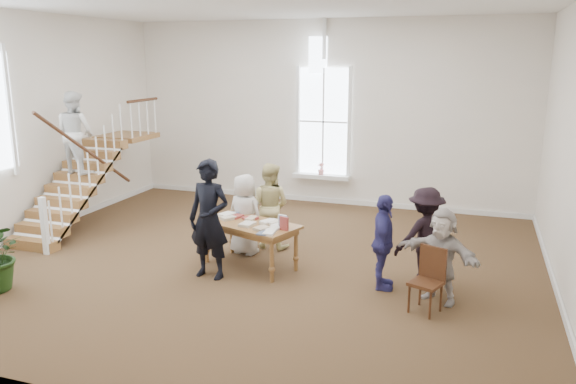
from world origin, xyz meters
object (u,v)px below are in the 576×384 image
(woman_cluster_c, at_px, (441,255))
(side_chair, at_px, (429,276))
(woman_cluster_a, at_px, (383,242))
(library_table, at_px, (250,227))
(person_yellow, at_px, (269,206))
(woman_cluster_b, at_px, (425,236))
(police_officer, at_px, (209,219))
(elderly_woman, at_px, (245,214))

(woman_cluster_c, height_order, side_chair, woman_cluster_c)
(woman_cluster_a, distance_m, woman_cluster_c, 0.92)
(library_table, bearing_deg, person_yellow, 111.80)
(library_table, bearing_deg, woman_cluster_c, 11.59)
(person_yellow, relative_size, woman_cluster_b, 1.04)
(police_officer, height_order, side_chair, police_officer)
(police_officer, xyz_separation_m, side_chair, (3.57, -0.16, -0.47))
(police_officer, relative_size, side_chair, 2.10)
(woman_cluster_a, xyz_separation_m, woman_cluster_c, (0.90, -0.20, -0.04))
(person_yellow, height_order, woman_cluster_c, person_yellow)
(library_table, bearing_deg, woman_cluster_a, 13.63)
(person_yellow, relative_size, woman_cluster_c, 1.14)
(person_yellow, distance_m, woman_cluster_b, 3.13)
(person_yellow, height_order, woman_cluster_b, person_yellow)
(library_table, distance_m, police_officer, 0.84)
(woman_cluster_a, bearing_deg, woman_cluster_c, -110.02)
(woman_cluster_b, distance_m, woman_cluster_c, 0.72)
(library_table, distance_m, woman_cluster_c, 3.27)
(elderly_woman, distance_m, woman_cluster_c, 3.74)
(side_chair, bearing_deg, person_yellow, 170.99)
(police_officer, height_order, woman_cluster_c, police_officer)
(library_table, relative_size, side_chair, 1.99)
(police_officer, height_order, person_yellow, police_officer)
(police_officer, distance_m, woman_cluster_a, 2.85)
(woman_cluster_c, bearing_deg, person_yellow, -178.14)
(library_table, distance_m, woman_cluster_b, 2.96)
(library_table, height_order, police_officer, police_officer)
(person_yellow, distance_m, woman_cluster_a, 2.74)
(woman_cluster_c, bearing_deg, police_officer, -149.87)
(woman_cluster_c, bearing_deg, woman_cluster_a, -166.01)
(woman_cluster_b, bearing_deg, side_chair, 62.57)
(woman_cluster_b, bearing_deg, library_table, -31.96)
(elderly_woman, height_order, person_yellow, person_yellow)
(library_table, xyz_separation_m, side_chair, (3.11, -0.81, -0.19))
(police_officer, relative_size, elderly_woman, 1.32)
(woman_cluster_b, bearing_deg, woman_cluster_a, 0.37)
(woman_cluster_b, xyz_separation_m, side_chair, (0.17, -1.04, -0.27))
(side_chair, bearing_deg, woman_cluster_a, 164.36)
(police_officer, distance_m, elderly_woman, 1.28)
(elderly_woman, distance_m, person_yellow, 0.59)
(woman_cluster_c, bearing_deg, library_table, -160.79)
(police_officer, bearing_deg, side_chair, 2.20)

